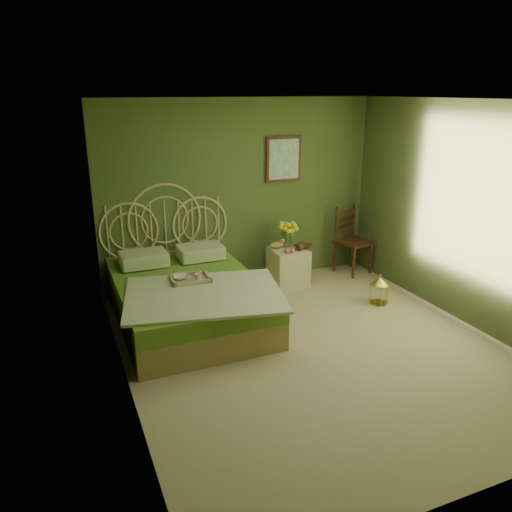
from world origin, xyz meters
name	(u,v)px	position (x,y,z in m)	size (l,w,h in m)	color
floor	(315,348)	(0.00, 0.00, 0.00)	(4.50, 4.50, 0.00)	tan
ceiling	(326,100)	(0.00, 0.00, 2.60)	(4.50, 4.50, 0.00)	silver
wall_back	(241,194)	(0.00, 2.25, 1.30)	(4.00, 4.00, 0.00)	#515D31
wall_left	(118,259)	(-2.00, 0.00, 1.30)	(4.50, 4.50, 0.00)	#515D31
wall_right	(471,216)	(2.00, 0.00, 1.30)	(4.50, 4.50, 0.00)	#515D31
wall_art	(284,159)	(0.65, 2.22, 1.75)	(0.54, 0.04, 0.64)	#361E0E
bed	(188,296)	(-1.10, 1.20, 0.33)	(1.93, 2.43, 1.51)	#A88754
nightstand	(288,262)	(0.55, 1.82, 0.35)	(0.49, 0.49, 0.97)	beige
chair	(351,235)	(1.70, 1.98, 0.57)	(0.56, 0.56, 1.02)	#361E0E
birdcage	(379,291)	(1.36, 0.75, 0.18)	(0.24, 0.24, 0.37)	gold
book_lower	(299,247)	(0.73, 1.83, 0.55)	(0.17, 0.23, 0.02)	#381E0F
book_upper	(299,245)	(0.73, 1.83, 0.57)	(0.17, 0.23, 0.02)	#472819
cereal_bowl	(181,277)	(-1.18, 1.15, 0.60)	(0.17, 0.17, 0.04)	white
coffee_cup	(198,277)	(-1.00, 1.04, 0.62)	(0.08, 0.08, 0.07)	white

